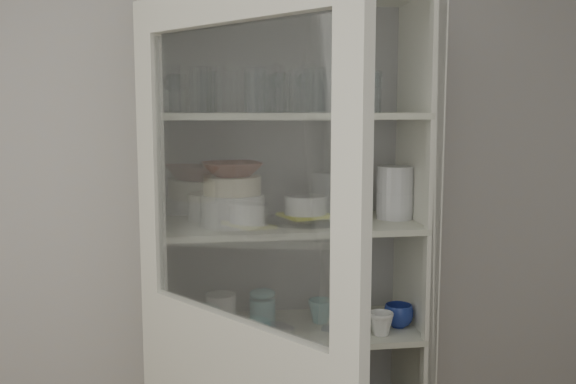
# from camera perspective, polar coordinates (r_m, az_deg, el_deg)

# --- Properties ---
(wall_back) EXTENTS (3.60, 0.02, 2.60)m
(wall_back) POSITION_cam_1_polar(r_m,az_deg,el_deg) (2.56, -5.17, -1.03)
(wall_back) COLOR #B2B2B2
(wall_back) RESTS_ON ground
(pantry_cabinet) EXTENTS (1.00, 0.45, 2.10)m
(pantry_cabinet) POSITION_cam_1_polar(r_m,az_deg,el_deg) (2.50, -0.21, -9.65)
(pantry_cabinet) COLOR silver
(pantry_cabinet) RESTS_ON floor
(tumbler_0) EXTENTS (0.10, 0.10, 0.15)m
(tumbler_0) POSITION_cam_1_polar(r_m,az_deg,el_deg) (2.19, -7.75, 8.97)
(tumbler_0) COLOR silver
(tumbler_0) RESTS_ON shelf_glass
(tumbler_1) EXTENTS (0.09, 0.09, 0.15)m
(tumbler_1) POSITION_cam_1_polar(r_m,az_deg,el_deg) (2.16, -2.93, 9.00)
(tumbler_1) COLOR silver
(tumbler_1) RESTS_ON shelf_glass
(tumbler_2) EXTENTS (0.08, 0.08, 0.15)m
(tumbler_2) POSITION_cam_1_polar(r_m,az_deg,el_deg) (2.22, 1.03, 8.93)
(tumbler_2) COLOR silver
(tumbler_2) RESTS_ON shelf_glass
(tumbler_3) EXTENTS (0.07, 0.07, 0.13)m
(tumbler_3) POSITION_cam_1_polar(r_m,az_deg,el_deg) (2.22, -0.96, 8.77)
(tumbler_3) COLOR silver
(tumbler_3) RESTS_ON shelf_glass
(tumbler_4) EXTENTS (0.08, 0.08, 0.15)m
(tumbler_4) POSITION_cam_1_polar(r_m,az_deg,el_deg) (2.20, 2.47, 8.99)
(tumbler_4) COLOR silver
(tumbler_4) RESTS_ON shelf_glass
(tumbler_5) EXTENTS (0.09, 0.09, 0.15)m
(tumbler_5) POSITION_cam_1_polar(r_m,az_deg,el_deg) (2.23, 6.40, 8.95)
(tumbler_5) COLOR silver
(tumbler_5) RESTS_ON shelf_glass
(tumbler_6) EXTENTS (0.09, 0.09, 0.14)m
(tumbler_6) POSITION_cam_1_polar(r_m,az_deg,el_deg) (2.23, 7.41, 8.81)
(tumbler_6) COLOR silver
(tumbler_6) RESTS_ON shelf_glass
(tumbler_7) EXTENTS (0.09, 0.09, 0.15)m
(tumbler_7) POSITION_cam_1_polar(r_m,az_deg,el_deg) (2.32, -7.22, 8.81)
(tumbler_7) COLOR silver
(tumbler_7) RESTS_ON shelf_glass
(tumbler_8) EXTENTS (0.09, 0.09, 0.15)m
(tumbler_8) POSITION_cam_1_polar(r_m,az_deg,el_deg) (2.30, -2.68, 8.92)
(tumbler_8) COLOR silver
(tumbler_8) RESTS_ON shelf_glass
(tumbler_9) EXTENTS (0.08, 0.08, 0.13)m
(tumbler_9) POSITION_cam_1_polar(r_m,az_deg,el_deg) (2.34, -1.34, 8.71)
(tumbler_9) COLOR silver
(tumbler_9) RESTS_ON shelf_glass
(tumbler_10) EXTENTS (0.08, 0.08, 0.14)m
(tumbler_10) POSITION_cam_1_polar(r_m,az_deg,el_deg) (2.31, 0.40, 8.77)
(tumbler_10) COLOR silver
(tumbler_10) RESTS_ON shelf_glass
(tumbler_11) EXTENTS (0.10, 0.10, 0.15)m
(tumbler_11) POSITION_cam_1_polar(r_m,az_deg,el_deg) (2.38, 3.56, 8.88)
(tumbler_11) COLOR silver
(tumbler_11) RESTS_ON shelf_glass
(goblet_0) EXTENTS (0.07, 0.07, 0.15)m
(goblet_0) POSITION_cam_1_polar(r_m,az_deg,el_deg) (2.37, -10.20, 8.79)
(goblet_0) COLOR silver
(goblet_0) RESTS_ON shelf_glass
(goblet_1) EXTENTS (0.07, 0.07, 0.17)m
(goblet_1) POSITION_cam_1_polar(r_m,az_deg,el_deg) (2.42, -0.73, 9.07)
(goblet_1) COLOR silver
(goblet_1) RESTS_ON shelf_glass
(goblet_2) EXTENTS (0.08, 0.08, 0.19)m
(goblet_2) POSITION_cam_1_polar(r_m,az_deg,el_deg) (2.47, 4.79, 9.22)
(goblet_2) COLOR silver
(goblet_2) RESTS_ON shelf_glass
(goblet_3) EXTENTS (0.08, 0.08, 0.17)m
(goblet_3) POSITION_cam_1_polar(r_m,az_deg,el_deg) (2.46, 7.42, 9.03)
(goblet_3) COLOR silver
(goblet_3) RESTS_ON shelf_glass
(plate_stack_front) EXTENTS (0.23, 0.23, 0.11)m
(plate_stack_front) POSITION_cam_1_polar(r_m,az_deg,el_deg) (2.30, -4.95, -1.57)
(plate_stack_front) COLOR silver
(plate_stack_front) RESTS_ON shelf_plates
(plate_stack_back) EXTENTS (0.20, 0.20, 0.10)m
(plate_stack_back) POSITION_cam_1_polar(r_m,az_deg,el_deg) (2.44, -6.50, -1.25)
(plate_stack_back) COLOR silver
(plate_stack_back) RESTS_ON shelf_plates
(cream_bowl) EXTENTS (0.21, 0.21, 0.06)m
(cream_bowl) POSITION_cam_1_polar(r_m,az_deg,el_deg) (2.29, -4.97, 0.60)
(cream_bowl) COLOR beige
(cream_bowl) RESTS_ON plate_stack_front
(terracotta_bowl) EXTENTS (0.25, 0.25, 0.05)m
(terracotta_bowl) POSITION_cam_1_polar(r_m,az_deg,el_deg) (2.28, -4.99, 2.04)
(terracotta_bowl) COLOR brown
(terracotta_bowl) RESTS_ON cream_bowl
(glass_platter) EXTENTS (0.41, 0.41, 0.02)m
(glass_platter) POSITION_cam_1_polar(r_m,az_deg,el_deg) (2.37, 1.56, -2.42)
(glass_platter) COLOR silver
(glass_platter) RESTS_ON shelf_plates
(yellow_trivet) EXTENTS (0.21, 0.21, 0.01)m
(yellow_trivet) POSITION_cam_1_polar(r_m,az_deg,el_deg) (2.37, 1.56, -2.08)
(yellow_trivet) COLOR yellow
(yellow_trivet) RESTS_ON glass_platter
(white_ramekin) EXTENTS (0.20, 0.20, 0.07)m
(white_ramekin) POSITION_cam_1_polar(r_m,az_deg,el_deg) (2.36, 1.56, -1.14)
(white_ramekin) COLOR silver
(white_ramekin) RESTS_ON yellow_trivet
(grey_bowl_stack) EXTENTS (0.14, 0.14, 0.20)m
(grey_bowl_stack) POSITION_cam_1_polar(r_m,az_deg,el_deg) (2.45, 9.49, -0.04)
(grey_bowl_stack) COLOR #BCBDBD
(grey_bowl_stack) RESTS_ON shelf_plates
(mug_blue) EXTENTS (0.11, 0.11, 0.09)m
(mug_blue) POSITION_cam_1_polar(r_m,az_deg,el_deg) (2.48, 9.80, -10.78)
(mug_blue) COLOR navy
(mug_blue) RESTS_ON shelf_mugs
(mug_teal) EXTENTS (0.13, 0.13, 0.09)m
(mug_teal) POSITION_cam_1_polar(r_m,az_deg,el_deg) (2.50, 2.92, -10.52)
(mug_teal) COLOR teal
(mug_teal) RESTS_ON shelf_mugs
(mug_white) EXTENTS (0.12, 0.12, 0.08)m
(mug_white) POSITION_cam_1_polar(r_m,az_deg,el_deg) (2.39, 8.25, -11.50)
(mug_white) COLOR silver
(mug_white) RESTS_ON shelf_mugs
(teal_jar) EXTENTS (0.10, 0.10, 0.12)m
(teal_jar) POSITION_cam_1_polar(r_m,az_deg,el_deg) (2.48, -2.28, -10.32)
(teal_jar) COLOR teal
(teal_jar) RESTS_ON shelf_mugs
(measuring_cups) EXTENTS (0.10, 0.10, 0.04)m
(measuring_cups) POSITION_cam_1_polar(r_m,az_deg,el_deg) (2.36, -1.13, -12.25)
(measuring_cups) COLOR silver
(measuring_cups) RESTS_ON shelf_mugs
(white_canister) EXTENTS (0.12, 0.12, 0.13)m
(white_canister) POSITION_cam_1_polar(r_m,az_deg,el_deg) (2.43, -5.96, -10.52)
(white_canister) COLOR silver
(white_canister) RESTS_ON shelf_mugs
(tumbler_12) EXTENTS (0.06, 0.06, 0.13)m
(tumbler_12) POSITION_cam_1_polar(r_m,az_deg,el_deg) (2.20, -9.72, 8.60)
(tumbler_12) COLOR silver
(tumbler_12) RESTS_ON shelf_glass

